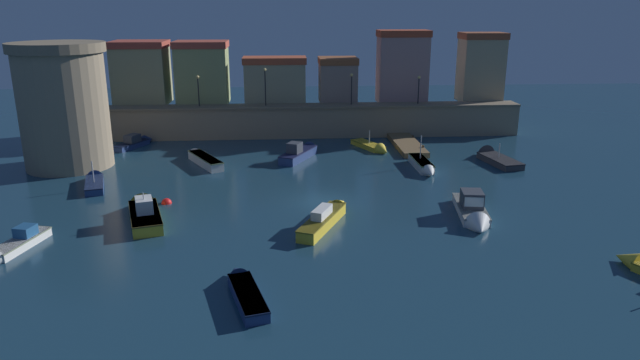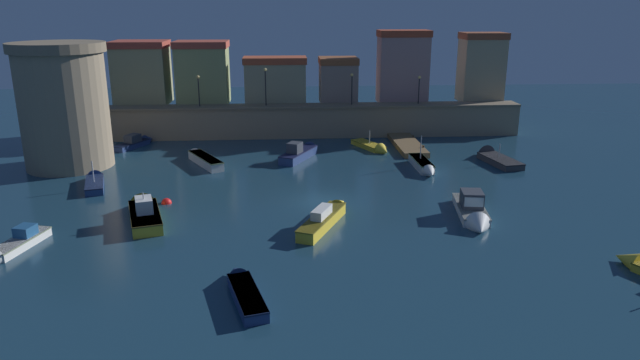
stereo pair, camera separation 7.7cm
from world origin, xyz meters
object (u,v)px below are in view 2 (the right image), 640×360
(quay_lamp_1, at_px, (265,81))
(quay_lamp_2, at_px, (352,84))
(moored_boat_9, at_px, (326,217))
(moored_boat_12, at_px, (493,157))
(moored_boat_7, at_px, (202,158))
(moored_boat_2, at_px, (423,166))
(moored_boat_1, at_px, (244,289))
(moored_boat_6, at_px, (95,181))
(mooring_buoy_0, at_px, (167,203))
(moored_boat_11, at_px, (12,247))
(fortress_tower, at_px, (64,105))
(quay_lamp_3, at_px, (419,85))
(moored_boat_10, at_px, (137,142))
(moored_boat_3, at_px, (302,152))
(moored_boat_5, at_px, (473,212))
(quay_lamp_0, at_px, (198,86))
(moored_boat_4, at_px, (144,211))
(moored_boat_8, at_px, (374,147))

(quay_lamp_1, xyz_separation_m, quay_lamp_2, (9.02, 0.00, -0.34))
(moored_boat_9, distance_m, moored_boat_12, 21.86)
(moored_boat_7, height_order, moored_boat_12, moored_boat_12)
(moored_boat_2, xyz_separation_m, moored_boat_9, (-9.23, -11.90, 0.07))
(moored_boat_1, relative_size, moored_boat_7, 0.83)
(moored_boat_2, bearing_deg, moored_boat_6, -85.97)
(moored_boat_9, bearing_deg, moored_boat_2, -12.86)
(moored_boat_12, height_order, mooring_buoy_0, moored_boat_12)
(moored_boat_11, bearing_deg, moored_boat_9, 114.84)
(fortress_tower, height_order, quay_lamp_3, fortress_tower)
(fortress_tower, height_order, moored_boat_10, fortress_tower)
(moored_boat_3, distance_m, moored_boat_6, 18.08)
(fortress_tower, height_order, moored_boat_1, fortress_tower)
(moored_boat_5, distance_m, moored_boat_11, 28.08)
(moored_boat_11, bearing_deg, moored_boat_7, 170.63)
(quay_lamp_0, bearing_deg, quay_lamp_3, 0.00)
(quay_lamp_2, bearing_deg, quay_lamp_3, -0.00)
(quay_lamp_1, height_order, moored_boat_4, quay_lamp_1)
(moored_boat_2, relative_size, moored_boat_12, 0.92)
(moored_boat_4, height_order, moored_boat_6, moored_boat_6)
(moored_boat_1, relative_size, moored_boat_3, 0.85)
(quay_lamp_0, relative_size, moored_boat_2, 0.53)
(moored_boat_10, bearing_deg, mooring_buoy_0, -134.95)
(moored_boat_9, bearing_deg, moored_boat_4, 106.30)
(moored_boat_2, distance_m, moored_boat_12, 7.52)
(moored_boat_10, bearing_deg, moored_boat_1, -132.71)
(moored_boat_6, xyz_separation_m, mooring_buoy_0, (6.37, -4.75, -0.31))
(moored_boat_4, xyz_separation_m, moored_boat_6, (-5.48, 7.68, -0.19))
(moored_boat_2, relative_size, mooring_buoy_0, 8.18)
(fortress_tower, relative_size, quay_lamp_0, 3.32)
(moored_boat_4, bearing_deg, moored_boat_5, -110.34)
(quay_lamp_3, bearing_deg, quay_lamp_2, 180.00)
(moored_boat_5, bearing_deg, fortress_tower, -107.69)
(quay_lamp_2, xyz_separation_m, moored_boat_1, (-9.44, -35.10, -5.25))
(moored_boat_2, height_order, moored_boat_8, moored_boat_2)
(mooring_buoy_0, bearing_deg, moored_boat_1, -65.90)
(quay_lamp_0, height_order, moored_boat_5, quay_lamp_0)
(fortress_tower, bearing_deg, moored_boat_9, -35.92)
(moored_boat_8, xyz_separation_m, mooring_buoy_0, (-17.16, -14.59, -0.26))
(quay_lamp_3, bearing_deg, moored_boat_5, -94.80)
(moored_boat_1, bearing_deg, quay_lamp_3, -40.15)
(quay_lamp_1, bearing_deg, quay_lamp_3, 0.00)
(quay_lamp_1, distance_m, moored_boat_5, 29.75)
(quay_lamp_2, distance_m, moored_boat_2, 15.51)
(moored_boat_5, relative_size, moored_boat_12, 1.06)
(moored_boat_11, bearing_deg, quay_lamp_0, -178.93)
(moored_boat_10, height_order, mooring_buoy_0, moored_boat_10)
(mooring_buoy_0, bearing_deg, moored_boat_4, -106.96)
(quay_lamp_2, relative_size, quay_lamp_3, 1.10)
(quay_lamp_1, relative_size, quay_lamp_3, 1.31)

